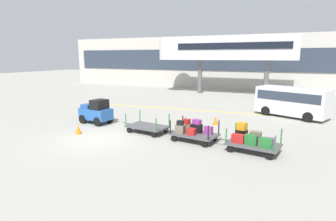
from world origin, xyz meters
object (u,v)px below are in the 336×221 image
at_px(shuttle_van, 292,100).
at_px(baggage_cart_tail, 252,140).
at_px(baggage_cart_lead, 147,127).
at_px(safety_cone_near, 215,120).
at_px(baggage_cart_middle, 192,131).
at_px(baggage_tug, 96,112).
at_px(safety_cone_far, 78,129).

bearing_deg(shuttle_van, baggage_cart_tail, -100.37).
distance_m(baggage_cart_lead, safety_cone_near, 4.59).
xyz_separation_m(baggage_cart_tail, shuttle_van, (1.62, 8.84, 0.70)).
xyz_separation_m(shuttle_van, safety_cone_near, (-4.40, -4.60, -0.96)).
bearing_deg(baggage_cart_tail, baggage_cart_lead, 171.80).
bearing_deg(baggage_cart_middle, baggage_tug, 171.82).
distance_m(baggage_tug, safety_cone_near, 7.73).
relative_size(shuttle_van, safety_cone_far, 9.38).
relative_size(shuttle_van, safety_cone_near, 9.38).
distance_m(baggage_cart_lead, shuttle_van, 10.99).
relative_size(baggage_cart_middle, safety_cone_near, 5.59).
height_order(baggage_cart_middle, baggage_cart_tail, baggage_cart_tail).
bearing_deg(safety_cone_near, baggage_tug, -158.87).
height_order(safety_cone_near, safety_cone_far, same).
height_order(baggage_cart_lead, baggage_cart_middle, same).
relative_size(baggage_cart_tail, safety_cone_far, 5.59).
distance_m(baggage_cart_middle, baggage_cart_tail, 3.06).
bearing_deg(safety_cone_far, baggage_cart_middle, 13.26).
height_order(shuttle_van, safety_cone_far, shuttle_van).
xyz_separation_m(shuttle_van, safety_cone_far, (-10.90, -9.86, -0.96)).
bearing_deg(baggage_cart_lead, shuttle_van, 46.88).
distance_m(baggage_cart_lead, baggage_cart_middle, 2.88).
bearing_deg(shuttle_van, baggage_tug, -147.53).
xyz_separation_m(baggage_cart_tail, safety_cone_near, (-2.78, 4.24, -0.26)).
bearing_deg(baggage_cart_tail, baggage_tug, 171.68).
relative_size(baggage_cart_tail, safety_cone_near, 5.59).
relative_size(baggage_cart_lead, shuttle_van, 0.60).
bearing_deg(baggage_cart_lead, baggage_cart_tail, -8.20).
distance_m(baggage_cart_middle, safety_cone_near, 3.80).
xyz_separation_m(baggage_tug, baggage_cart_tail, (9.98, -1.46, -0.22)).
xyz_separation_m(baggage_cart_lead, shuttle_van, (7.49, 8.00, 0.89)).
bearing_deg(baggage_tug, baggage_cart_lead, -8.50).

